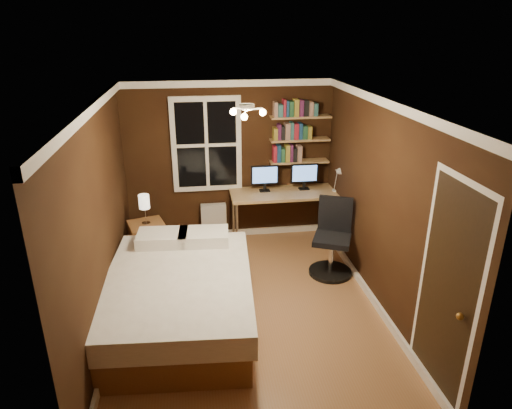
{
  "coord_description": "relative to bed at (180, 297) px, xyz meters",
  "views": [
    {
      "loc": [
        -0.57,
        -4.74,
        3.25
      ],
      "look_at": [
        0.18,
        0.45,
        1.17
      ],
      "focal_mm": 32.0,
      "sensor_mm": 36.0,
      "label": 1
    }
  ],
  "objects": [
    {
      "name": "desk_lamp",
      "position": [
        2.41,
        1.78,
        0.73
      ],
      "size": [
        0.14,
        0.32,
        0.44
      ],
      "primitive_type": null,
      "color": "silver",
      "rests_on": "desk"
    },
    {
      "name": "books_row_middle",
      "position": [
        1.88,
        2.15,
        1.4
      ],
      "size": [
        0.54,
        0.16,
        0.23
      ],
      "primitive_type": null,
      "color": "navy",
      "rests_on": "bookshelf_middle"
    },
    {
      "name": "bed",
      "position": [
        0.0,
        0.0,
        0.0
      ],
      "size": [
        1.78,
        2.37,
        0.77
      ],
      "rotation": [
        0.0,
        0.0,
        -0.07
      ],
      "color": "brown",
      "rests_on": "ground"
    },
    {
      "name": "wall_back",
      "position": [
        0.8,
        2.27,
        0.92
      ],
      "size": [
        3.2,
        0.04,
        2.5
      ],
      "primitive_type": "cube",
      "color": "black",
      "rests_on": "ground"
    },
    {
      "name": "wall_left",
      "position": [
        -0.8,
        0.17,
        0.92
      ],
      "size": [
        0.04,
        4.2,
        2.5
      ],
      "primitive_type": "cube",
      "color": "black",
      "rests_on": "ground"
    },
    {
      "name": "monitor_right",
      "position": [
        1.94,
        2.01,
        0.72
      ],
      "size": [
        0.43,
        0.12,
        0.41
      ],
      "primitive_type": null,
      "color": "black",
      "rests_on": "desk"
    },
    {
      "name": "books_row_upper",
      "position": [
        1.88,
        2.15,
        1.75
      ],
      "size": [
        0.6,
        0.16,
        0.23
      ],
      "primitive_type": null,
      "color": "#255736",
      "rests_on": "bookshelf_upper"
    },
    {
      "name": "ceiling_fixture",
      "position": [
        0.8,
        0.07,
        2.07
      ],
      "size": [
        0.44,
        0.44,
        0.18
      ],
      "primitive_type": null,
      "color": "beige",
      "rests_on": "ceiling"
    },
    {
      "name": "ceiling",
      "position": [
        0.8,
        0.17,
        2.17
      ],
      "size": [
        3.2,
        4.2,
        0.02
      ],
      "primitive_type": "cube",
      "color": "white",
      "rests_on": "wall_back"
    },
    {
      "name": "monitor_left",
      "position": [
        1.32,
        2.01,
        0.72
      ],
      "size": [
        0.43,
        0.12,
        0.41
      ],
      "primitive_type": null,
      "color": "black",
      "rests_on": "desk"
    },
    {
      "name": "desk",
      "position": [
        1.66,
        1.92,
        0.45
      ],
      "size": [
        1.77,
        0.66,
        0.84
      ],
      "color": "#987449",
      "rests_on": "ground"
    },
    {
      "name": "bookshelf_lower",
      "position": [
        1.88,
        2.15,
        0.92
      ],
      "size": [
        0.92,
        0.22,
        0.03
      ],
      "primitive_type": "cube",
      "color": "#987449",
      "rests_on": "wall_back"
    },
    {
      "name": "door_knob",
      "position": [
        2.35,
        -1.68,
        0.67
      ],
      "size": [
        0.06,
        0.06,
        0.06
      ],
      "primitive_type": "sphere",
      "color": "#BD8537",
      "rests_on": "door"
    },
    {
      "name": "bookshelf_middle",
      "position": [
        1.88,
        2.15,
        1.27
      ],
      "size": [
        0.92,
        0.22,
        0.03
      ],
      "primitive_type": "cube",
      "color": "#987449",
      "rests_on": "wall_back"
    },
    {
      "name": "office_chair",
      "position": [
        2.08,
        0.86,
        0.09
      ],
      "size": [
        0.64,
        0.64,
        1.07
      ],
      "rotation": [
        0.0,
        0.0,
        -0.42
      ],
      "color": "black",
      "rests_on": "ground"
    },
    {
      "name": "window",
      "position": [
        0.45,
        2.24,
        1.22
      ],
      "size": [
        1.06,
        0.06,
        1.46
      ],
      "primitive_type": "cube",
      "color": "white",
      "rests_on": "wall_back"
    },
    {
      "name": "bookshelf_upper",
      "position": [
        1.88,
        2.15,
        1.62
      ],
      "size": [
        0.92,
        0.22,
        0.03
      ],
      "primitive_type": "cube",
      "color": "#987449",
      "rests_on": "wall_back"
    },
    {
      "name": "floor",
      "position": [
        0.8,
        0.17,
        -0.33
      ],
      "size": [
        4.2,
        4.2,
        0.0
      ],
      "primitive_type": "plane",
      "color": "#98653D",
      "rests_on": "ground"
    },
    {
      "name": "wall_right",
      "position": [
        2.4,
        0.17,
        0.92
      ],
      "size": [
        0.04,
        4.2,
        2.5
      ],
      "primitive_type": "cube",
      "color": "black",
      "rests_on": "ground"
    },
    {
      "name": "door",
      "position": [
        2.39,
        -1.38,
        0.7
      ],
      "size": [
        0.03,
        0.82,
        2.05
      ],
      "primitive_type": null,
      "color": "black",
      "rests_on": "ground"
    },
    {
      "name": "books_row_lower",
      "position": [
        1.88,
        2.15,
        1.05
      ],
      "size": [
        0.42,
        0.16,
        0.23
      ],
      "primitive_type": null,
      "color": "maroon",
      "rests_on": "bookshelf_lower"
    },
    {
      "name": "nightstand",
      "position": [
        -0.47,
        1.55,
        -0.03
      ],
      "size": [
        0.6,
        0.6,
        0.6
      ],
      "primitive_type": "cube",
      "rotation": [
        0.0,
        0.0,
        0.29
      ],
      "color": "brown",
      "rests_on": "ground"
    },
    {
      "name": "bedside_lamp",
      "position": [
        -0.47,
        1.55,
        0.49
      ],
      "size": [
        0.15,
        0.15,
        0.44
      ],
      "primitive_type": null,
      "color": "white",
      "rests_on": "nightstand"
    },
    {
      "name": "radiator",
      "position": [
        0.52,
        2.16,
        -0.03
      ],
      "size": [
        0.4,
        0.14,
        0.6
      ],
      "primitive_type": "cube",
      "color": "beige",
      "rests_on": "ground"
    }
  ]
}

